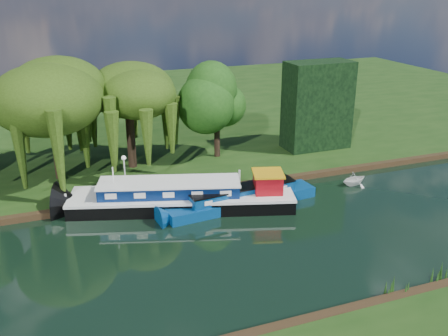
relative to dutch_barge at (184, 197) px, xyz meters
name	(u,v)px	position (x,y,z in m)	size (l,w,h in m)	color
ground	(150,262)	(-3.92, -6.39, -0.83)	(120.00, 120.00, 0.00)	black
far_bank	(86,116)	(-3.92, 27.61, -0.60)	(120.00, 52.00, 0.45)	black
dutch_barge	(184,197)	(0.00, 0.00, 0.00)	(16.16, 8.05, 3.34)	black
narrowboat	(242,199)	(3.98, -1.26, -0.23)	(11.53, 2.98, 1.66)	navy
white_cruiser	(354,185)	(13.80, -0.73, -0.83)	(1.96, 2.27, 1.19)	silver
willow_left	(51,98)	(-7.95, 7.91, 6.12)	(7.46, 7.46, 8.94)	black
willow_right	(128,101)	(-2.05, 8.41, 5.27)	(6.36, 6.36, 7.75)	black
tree_far_right	(217,101)	(5.55, 8.39, 4.63)	(4.44, 4.44, 7.26)	black
conifer_hedge	(317,105)	(15.08, 7.61, 3.62)	(6.00, 3.00, 8.00)	black
lamppost	(124,163)	(-3.42, 4.11, 1.59)	(0.36, 0.36, 2.56)	silver
mooring_posts	(117,193)	(-4.42, 2.01, 0.12)	(19.16, 0.16, 1.00)	silver
reeds_near	(323,303)	(2.96, -13.96, -0.28)	(33.70, 1.50, 1.10)	#1A4211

